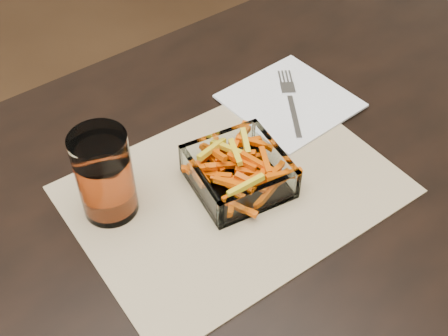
{
  "coord_description": "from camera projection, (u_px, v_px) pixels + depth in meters",
  "views": [
    {
      "loc": [
        -0.24,
        -0.37,
        1.36
      ],
      "look_at": [
        0.1,
        0.07,
        0.78
      ],
      "focal_mm": 45.0,
      "sensor_mm": 36.0,
      "label": 1
    }
  ],
  "objects": [
    {
      "name": "tumbler",
      "position": [
        105.0,
        178.0,
        0.74
      ],
      "size": [
        0.08,
        0.08,
        0.13
      ],
      "color": "white",
      "rests_on": "placemat"
    },
    {
      "name": "glass_bowl",
      "position": [
        238.0,
        174.0,
        0.8
      ],
      "size": [
        0.15,
        0.15,
        0.05
      ],
      "rotation": [
        0.0,
        0.0,
        -0.18
      ],
      "color": "white",
      "rests_on": "placemat"
    },
    {
      "name": "dining_table",
      "position": [
        198.0,
        284.0,
        0.81
      ],
      "size": [
        1.6,
        0.9,
        0.75
      ],
      "color": "black",
      "rests_on": "ground"
    },
    {
      "name": "napkin",
      "position": [
        290.0,
        101.0,
        0.95
      ],
      "size": [
        0.19,
        0.19,
        0.0
      ],
      "primitive_type": "cube",
      "rotation": [
        0.0,
        0.0,
        0.03
      ],
      "color": "white",
      "rests_on": "placemat"
    },
    {
      "name": "fork",
      "position": [
        290.0,
        100.0,
        0.94
      ],
      "size": [
        0.11,
        0.16,
        0.0
      ],
      "rotation": [
        0.0,
        0.0,
        -0.6
      ],
      "color": "silver",
      "rests_on": "napkin"
    },
    {
      "name": "placemat",
      "position": [
        234.0,
        189.0,
        0.81
      ],
      "size": [
        0.46,
        0.35,
        0.0
      ],
      "primitive_type": "cube",
      "rotation": [
        0.0,
        0.0,
        -0.04
      ],
      "color": "tan",
      "rests_on": "dining_table"
    }
  ]
}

